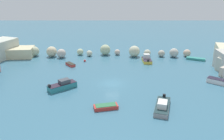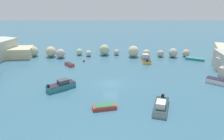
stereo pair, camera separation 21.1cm
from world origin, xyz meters
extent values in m
plane|color=#3A6B83|center=(0.00, 0.00, 0.00)|extent=(160.00, 160.00, 0.00)
cube|color=beige|center=(-22.78, 16.43, 1.20)|extent=(6.75, 5.25, 2.41)
sphere|color=#B0B4A2|center=(-22.79, 17.61, 0.72)|extent=(1.44, 1.44, 1.44)
sphere|color=beige|center=(-19.55, 17.33, 1.23)|extent=(2.45, 2.45, 2.45)
sphere|color=beige|center=(-15.06, 16.80, 1.28)|extent=(2.56, 2.56, 2.56)
sphere|color=#BCB4A9|center=(-12.44, 15.84, 1.09)|extent=(2.19, 2.19, 2.19)
sphere|color=beige|center=(-8.15, 18.24, 0.81)|extent=(1.62, 1.62, 1.62)
sphere|color=beige|center=(-5.71, 17.19, 0.72)|extent=(1.45, 1.45, 1.45)
sphere|color=#B5C298|center=(-1.75, 18.45, 1.31)|extent=(2.62, 2.62, 2.62)
sphere|color=beige|center=(1.34, 18.28, 0.71)|extent=(1.42, 1.42, 1.42)
sphere|color=beige|center=(5.53, 16.82, 1.36)|extent=(2.72, 2.72, 2.72)
sphere|color=beige|center=(8.82, 17.01, 0.86)|extent=(1.73, 1.73, 1.73)
sphere|color=#B8B2A0|center=(12.31, 16.75, 0.83)|extent=(1.66, 1.66, 1.66)
sphere|color=#B6B5AB|center=(15.33, 16.44, 1.10)|extent=(2.19, 2.19, 2.19)
sphere|color=#CEB197|center=(18.68, 16.80, 0.91)|extent=(1.82, 1.82, 1.82)
sphere|color=red|center=(-6.40, 12.68, 0.25)|extent=(0.49, 0.49, 0.49)
cube|color=#C83B34|center=(-9.25, 9.76, 0.27)|extent=(2.48, 2.68, 0.55)
cube|color=#28271F|center=(-9.25, 9.76, 0.58)|extent=(2.43, 2.63, 0.06)
cube|color=silver|center=(19.82, -0.51, 0.42)|extent=(5.08, 4.32, 0.84)
cube|color=#211D2F|center=(19.82, -0.51, 0.87)|extent=(4.98, 4.23, 0.06)
cube|color=teal|center=(-8.56, -2.45, 0.47)|extent=(4.87, 4.36, 0.95)
cube|color=#291E2D|center=(-8.56, -2.45, 0.98)|extent=(4.77, 4.27, 0.06)
cube|color=#3F444C|center=(-8.22, -2.18, 1.31)|extent=(2.18, 2.10, 0.72)
cube|color=black|center=(-10.35, -3.88, 1.20)|extent=(0.56, 0.57, 0.50)
cube|color=#C0352E|center=(-0.92, -9.17, 0.26)|extent=(3.70, 2.12, 0.53)
cube|color=#2D7047|center=(-0.92, -9.17, 0.57)|extent=(3.15, 1.81, 0.08)
cube|color=yellow|center=(8.08, 12.60, 0.33)|extent=(1.98, 4.12, 0.65)
cube|color=#2D2436|center=(8.08, 12.60, 0.68)|extent=(1.94, 4.04, 0.06)
cube|color=silver|center=(8.07, 13.22, 1.17)|extent=(1.39, 1.22, 1.04)
cube|color=black|center=(8.12, 10.71, 0.90)|extent=(0.45, 0.37, 0.50)
cube|color=teal|center=(20.03, 14.03, 0.27)|extent=(4.41, 2.85, 0.53)
cube|color=gray|center=(7.24, -9.31, 0.33)|extent=(3.42, 5.78, 0.66)
cube|color=#1B3236|center=(7.24, -9.31, 0.69)|extent=(3.35, 5.67, 0.06)
cube|color=silver|center=(7.05, -9.91, 1.09)|extent=(1.75, 2.10, 0.88)
cube|color=black|center=(7.98, -6.84, 0.91)|extent=(0.53, 0.47, 0.50)
camera|label=1|loc=(-0.02, -38.64, 16.82)|focal=37.03mm
camera|label=2|loc=(0.19, -38.64, 16.82)|focal=37.03mm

